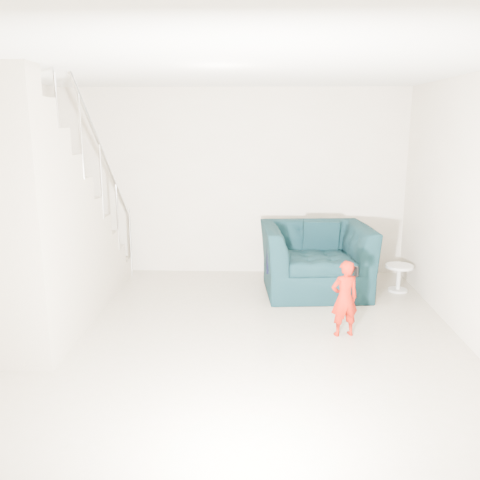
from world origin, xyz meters
name	(u,v)px	position (x,y,z in m)	size (l,w,h in m)	color
floor	(221,350)	(0.00, 0.00, 0.00)	(5.50, 5.50, 0.00)	gray
ceiling	(218,65)	(0.00, 0.00, 2.70)	(5.50, 5.50, 0.00)	silver
back_wall	(233,183)	(0.00, 2.75, 1.35)	(5.00, 5.00, 0.00)	#C1B29D
front_wall	(170,340)	(0.00, -2.75, 1.35)	(5.00, 5.00, 0.00)	#C1B29D
armchair	(315,259)	(1.13, 1.86, 0.45)	(1.38, 1.21, 0.90)	black
toddler	(344,299)	(1.27, 0.41, 0.41)	(0.30, 0.20, 0.82)	#8C1004
side_table	(399,274)	(2.25, 1.90, 0.24)	(0.36, 0.36, 0.36)	silver
staircase	(38,243)	(-2.00, 0.55, 0.95)	(1.02, 3.03, 3.62)	#ADA089
cushion	(321,236)	(1.23, 2.17, 0.69)	(0.48, 0.14, 0.46)	black
throw	(268,252)	(0.50, 1.76, 0.56)	(0.04, 0.43, 0.48)	black
phone	(356,271)	(1.38, 0.40, 0.72)	(0.02, 0.05, 0.10)	black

